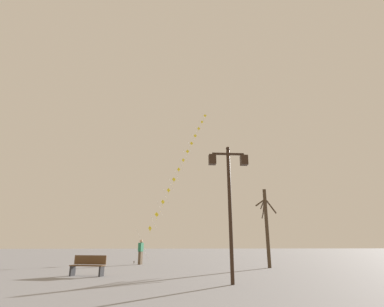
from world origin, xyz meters
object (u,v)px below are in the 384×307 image
kite_train (181,166)px  bare_tree (267,224)px  twin_lantern_lamp_post (229,186)px  kite_flyer (141,251)px  park_bench (88,266)px

kite_train → bare_tree: (5.11, -10.62, -6.48)m
bare_tree → twin_lantern_lamp_post: bearing=-117.0°
kite_train → kite_flyer: size_ratio=10.07×
kite_train → kite_flyer: (-3.07, -6.82, -8.20)m
twin_lantern_lamp_post → bare_tree: bearing=63.0°
kite_train → twin_lantern_lamp_post: bearing=-86.2°
bare_tree → park_bench: bare_tree is taller
kite_flyer → park_bench: size_ratio=1.03×
twin_lantern_lamp_post → kite_flyer: size_ratio=3.04×
park_bench → bare_tree: bearing=38.6°
twin_lantern_lamp_post → kite_flyer: twin_lantern_lamp_post is taller
kite_flyer → kite_train: bearing=0.6°
park_bench → kite_train: bearing=88.0°
twin_lantern_lamp_post → kite_train: bearing=93.8°
twin_lantern_lamp_post → park_bench: bearing=149.7°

